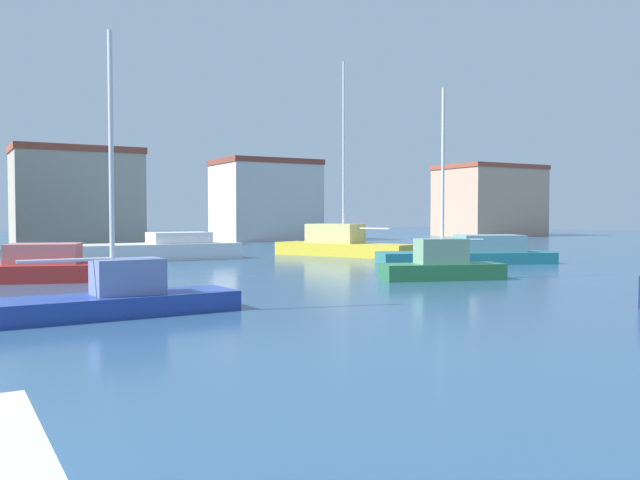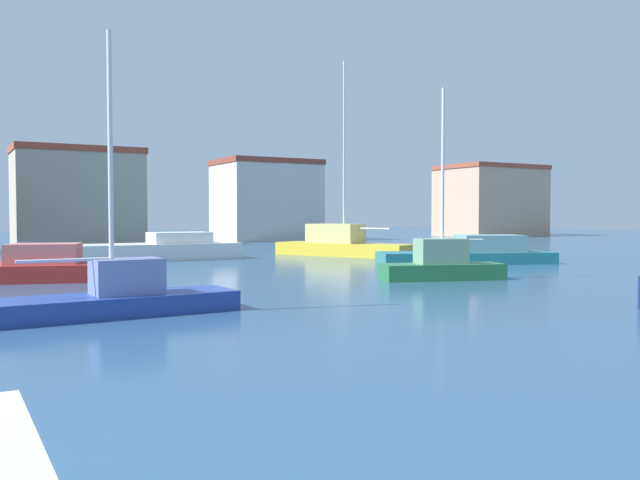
{
  "view_description": "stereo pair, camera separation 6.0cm",
  "coord_description": "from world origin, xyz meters",
  "px_view_note": "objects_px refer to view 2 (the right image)",
  "views": [
    {
      "loc": [
        1.81,
        -6.58,
        2.49
      ],
      "look_at": [
        15.55,
        17.43,
        1.43
      ],
      "focal_mm": 37.41,
      "sensor_mm": 36.0,
      "label": 1
    },
    {
      "loc": [
        1.86,
        -6.6,
        2.49
      ],
      "look_at": [
        15.55,
        17.43,
        1.43
      ],
      "focal_mm": 37.41,
      "sensor_mm": 36.0,
      "label": 2
    }
  ],
  "objects_px": {
    "sailboat_blue_inner_mooring": "(115,297)",
    "sailboat_yellow_distant_east": "(341,244)",
    "motorboat_teal_outer_mooring": "(473,253)",
    "motorboat_red_mid_harbor": "(20,269)",
    "motorboat_white_center_channel": "(160,250)",
    "sailboat_green_distant_north": "(442,264)"
  },
  "relations": [
    {
      "from": "sailboat_blue_inner_mooring",
      "to": "sailboat_yellow_distant_east",
      "type": "bearing_deg",
      "value": 45.27
    },
    {
      "from": "motorboat_teal_outer_mooring",
      "to": "motorboat_red_mid_harbor",
      "type": "bearing_deg",
      "value": 175.61
    },
    {
      "from": "motorboat_red_mid_harbor",
      "to": "motorboat_white_center_channel",
      "type": "xyz_separation_m",
      "value": [
        7.92,
        8.95,
        0.11
      ]
    },
    {
      "from": "motorboat_teal_outer_mooring",
      "to": "motorboat_white_center_channel",
      "type": "bearing_deg",
      "value": 141.15
    },
    {
      "from": "motorboat_teal_outer_mooring",
      "to": "motorboat_white_center_channel",
      "type": "relative_size",
      "value": 1.02
    },
    {
      "from": "motorboat_teal_outer_mooring",
      "to": "sailboat_yellow_distant_east",
      "type": "bearing_deg",
      "value": 107.17
    },
    {
      "from": "sailboat_blue_inner_mooring",
      "to": "sailboat_yellow_distant_east",
      "type": "relative_size",
      "value": 0.6
    },
    {
      "from": "sailboat_blue_inner_mooring",
      "to": "sailboat_yellow_distant_east",
      "type": "distance_m",
      "value": 24.46
    },
    {
      "from": "sailboat_blue_inner_mooring",
      "to": "motorboat_red_mid_harbor",
      "type": "distance_m",
      "value": 10.52
    },
    {
      "from": "sailboat_green_distant_north",
      "to": "motorboat_red_mid_harbor",
      "type": "relative_size",
      "value": 0.77
    },
    {
      "from": "motorboat_teal_outer_mooring",
      "to": "sailboat_yellow_distant_east",
      "type": "distance_m",
      "value": 8.93
    },
    {
      "from": "motorboat_teal_outer_mooring",
      "to": "motorboat_white_center_channel",
      "type": "xyz_separation_m",
      "value": [
        -13.11,
        10.56,
        0.05
      ]
    },
    {
      "from": "sailboat_green_distant_north",
      "to": "motorboat_red_mid_harbor",
      "type": "distance_m",
      "value": 15.93
    },
    {
      "from": "sailboat_yellow_distant_east",
      "to": "motorboat_teal_outer_mooring",
      "type": "bearing_deg",
      "value": -72.83
    },
    {
      "from": "sailboat_yellow_distant_east",
      "to": "motorboat_red_mid_harbor",
      "type": "distance_m",
      "value": 19.65
    },
    {
      "from": "motorboat_red_mid_harbor",
      "to": "motorboat_white_center_channel",
      "type": "relative_size",
      "value": 1.05
    },
    {
      "from": "sailboat_blue_inner_mooring",
      "to": "motorboat_white_center_channel",
      "type": "bearing_deg",
      "value": 70.87
    },
    {
      "from": "motorboat_red_mid_harbor",
      "to": "sailboat_yellow_distant_east",
      "type": "bearing_deg",
      "value": 20.61
    },
    {
      "from": "sailboat_yellow_distant_east",
      "to": "motorboat_white_center_channel",
      "type": "bearing_deg",
      "value": 169.03
    },
    {
      "from": "sailboat_green_distant_north",
      "to": "motorboat_white_center_channel",
      "type": "xyz_separation_m",
      "value": [
        -6.15,
        16.44,
        -0.06
      ]
    },
    {
      "from": "sailboat_blue_inner_mooring",
      "to": "motorboat_teal_outer_mooring",
      "type": "bearing_deg",
      "value": 24.01
    },
    {
      "from": "sailboat_green_distant_north",
      "to": "sailboat_blue_inner_mooring",
      "type": "relative_size",
      "value": 1.04
    }
  ]
}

